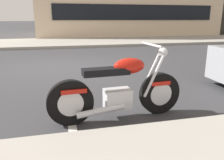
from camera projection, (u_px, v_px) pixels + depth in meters
ground_plane at (63, 67)px, 7.23m from camera, size 260.00×260.00×0.00m
parking_stall_stripe at (71, 118)px, 3.51m from camera, size 0.12×2.20×0.01m
parked_motorcycle at (119, 91)px, 3.41m from camera, size 2.09×0.62×1.13m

